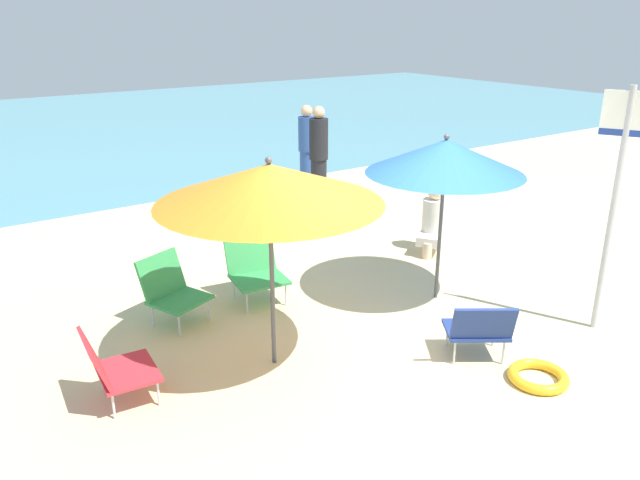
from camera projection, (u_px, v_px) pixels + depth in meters
ground_plane at (411, 353)px, 5.78m from camera, size 40.00×40.00×0.00m
sea_water at (52, 131)px, 16.68m from camera, size 40.00×16.00×0.01m
umbrella_blue at (445, 157)px, 6.38m from camera, size 1.65×1.65×1.83m
umbrella_orange at (269, 184)px, 5.06m from camera, size 1.91×1.91×1.89m
beach_chair_a at (113, 366)px, 4.94m from camera, size 0.57×0.58×0.62m
beach_chair_b at (479, 328)px, 5.55m from camera, size 0.73×0.72×0.61m
beach_chair_c at (255, 268)px, 6.78m from camera, size 0.64×0.68×0.67m
beach_chair_d at (171, 288)px, 6.28m from camera, size 0.69×0.72×0.69m
person_a at (319, 159)px, 9.66m from camera, size 0.29×0.29×1.67m
person_b at (307, 154)px, 10.15m from camera, size 0.27×0.27×1.61m
person_c at (433, 220)px, 8.13m from camera, size 0.54×0.49×0.90m
warning_sign at (618, 178)px, 5.74m from camera, size 0.24×0.42×2.39m
swim_ring at (538, 376)px, 5.33m from camera, size 0.51×0.51×0.09m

